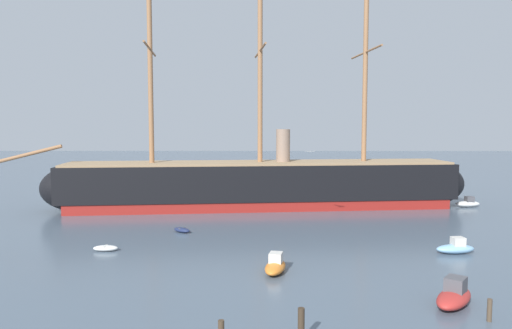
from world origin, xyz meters
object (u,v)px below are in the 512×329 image
(motorboat_mid_right, at_px, (456,248))
(seagull_in_flight, at_px, (310,151))
(motorboat_near_centre, at_px, (275,266))
(dinghy_alongside_bow, at_px, (182,230))
(dinghy_mid_left, at_px, (106,248))
(motorboat_far_right, at_px, (468,203))
(motorboat_foreground_right, at_px, (454,296))
(mooring_piling_nearest, at_px, (301,325))
(tall_ship, at_px, (260,183))
(motorboat_far_left, at_px, (125,197))
(mooring_piling_left_pair, at_px, (490,310))

(motorboat_mid_right, bearing_deg, seagull_in_flight, 139.86)
(seagull_in_flight, bearing_deg, motorboat_near_centre, -105.20)
(dinghy_alongside_bow, bearing_deg, dinghy_mid_left, -126.85)
(motorboat_far_right, bearing_deg, motorboat_foreground_right, -114.28)
(motorboat_far_right, bearing_deg, mooring_piling_nearest, -122.46)
(tall_ship, xyz_separation_m, motorboat_far_right, (31.28, 0.81, -3.06))
(motorboat_foreground_right, distance_m, motorboat_mid_right, 14.60)
(motorboat_far_left, bearing_deg, seagull_in_flight, -36.97)
(motorboat_foreground_right, bearing_deg, mooring_piling_left_pair, -66.44)
(motorboat_far_left, relative_size, mooring_piling_left_pair, 2.67)
(tall_ship, distance_m, dinghy_mid_left, 29.36)
(motorboat_far_left, bearing_deg, motorboat_near_centre, -58.58)
(motorboat_foreground_right, height_order, seagull_in_flight, seagull_in_flight)
(motorboat_near_centre, height_order, dinghy_alongside_bow, motorboat_near_centre)
(tall_ship, distance_m, mooring_piling_nearest, 44.88)
(motorboat_far_left, distance_m, mooring_piling_left_pair, 60.43)
(dinghy_alongside_bow, bearing_deg, tall_ship, 61.50)
(dinghy_alongside_bow, height_order, mooring_piling_left_pair, mooring_piling_left_pair)
(motorboat_mid_right, bearing_deg, motorboat_far_left, 141.99)
(tall_ship, relative_size, mooring_piling_left_pair, 47.25)
(motorboat_far_left, bearing_deg, dinghy_alongside_bow, -60.64)
(motorboat_near_centre, xyz_separation_m, mooring_piling_left_pair, (13.24, -10.05, 0.15))
(motorboat_mid_right, height_order, motorboat_far_left, motorboat_mid_right)
(tall_ship, xyz_separation_m, motorboat_far_left, (-22.02, 6.47, -3.07))
(dinghy_alongside_bow, bearing_deg, motorboat_mid_right, -17.63)
(dinghy_alongside_bow, distance_m, seagull_in_flight, 17.52)
(motorboat_far_right, bearing_deg, motorboat_mid_right, -115.26)
(motorboat_foreground_right, distance_m, dinghy_mid_left, 31.85)
(seagull_in_flight, bearing_deg, motorboat_far_right, 31.17)
(tall_ship, height_order, motorboat_far_right, tall_ship)
(motorboat_mid_right, distance_m, dinghy_alongside_bow, 29.28)
(motorboat_foreground_right, relative_size, motorboat_far_left, 1.24)
(dinghy_alongside_bow, height_order, motorboat_far_left, motorboat_far_left)
(motorboat_foreground_right, relative_size, mooring_piling_left_pair, 3.29)
(motorboat_near_centre, relative_size, dinghy_alongside_bow, 1.68)
(seagull_in_flight, bearing_deg, dinghy_alongside_bow, -172.09)
(motorboat_near_centre, relative_size, mooring_piling_left_pair, 2.85)
(motorboat_far_left, distance_m, mooring_piling_nearest, 56.69)
(motorboat_foreground_right, distance_m, dinghy_alongside_bow, 31.64)
(motorboat_mid_right, height_order, mooring_piling_nearest, mooring_piling_nearest)
(tall_ship, relative_size, dinghy_alongside_bow, 27.93)
(motorboat_mid_right, bearing_deg, mooring_piling_nearest, -130.72)
(dinghy_mid_left, distance_m, mooring_piling_left_pair, 34.14)
(mooring_piling_nearest, bearing_deg, motorboat_foreground_right, 27.52)
(motorboat_foreground_right, xyz_separation_m, seagull_in_flight, (-7.43, 24.45, 8.55))
(tall_ship, height_order, motorboat_near_centre, tall_ship)
(motorboat_mid_right, relative_size, dinghy_alongside_bow, 1.58)
(motorboat_near_centre, xyz_separation_m, dinghy_mid_left, (-16.48, 6.75, -0.29))
(motorboat_far_right, height_order, seagull_in_flight, seagull_in_flight)
(motorboat_near_centre, xyz_separation_m, seagull_in_flight, (4.64, 17.09, 8.65))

